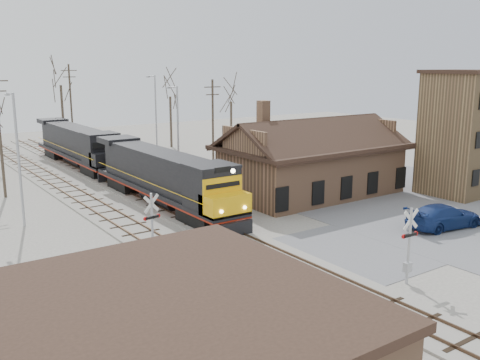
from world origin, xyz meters
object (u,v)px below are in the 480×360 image
object	(u,v)px
depot	(312,166)
locomotive_lead	(165,177)
locomotive_trailing	(78,145)
signal_tower	(463,134)
parked_car	(444,216)

from	to	relation	value
depot	locomotive_lead	size ratio (longest dim) A/B	0.77
locomotive_lead	locomotive_trailing	distance (m)	20.08
depot	signal_tower	size ratio (longest dim) A/B	1.48
depot	locomotive_trailing	size ratio (longest dim) A/B	0.77
depot	parked_car	distance (m)	12.39
depot	signal_tower	distance (m)	12.82
signal_tower	locomotive_trailing	distance (m)	37.79
locomotive_trailing	depot	bearing A→B (deg)	-62.79
locomotive_trailing	parked_car	xyz separation A→B (m)	(12.72, -35.58, -1.50)
depot	parked_car	bearing A→B (deg)	-86.61
signal_tower	locomotive_trailing	size ratio (longest dim) A/B	0.52
depot	locomotive_trailing	world-z (taller)	depot
signal_tower	parked_car	size ratio (longest dim) A/B	1.85
depot	signal_tower	world-z (taller)	signal_tower
locomotive_lead	locomotive_trailing	bearing A→B (deg)	90.00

